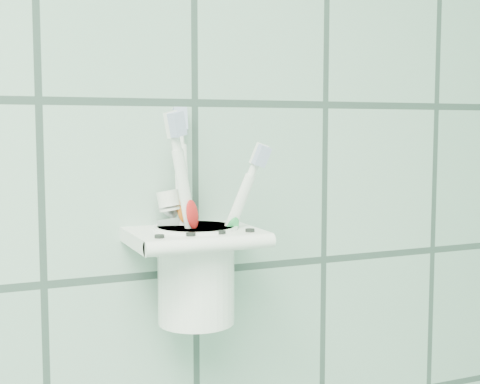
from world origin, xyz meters
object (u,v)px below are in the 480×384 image
object	(u,v)px
toothpaste_tube	(190,242)
cup	(196,271)
toothbrush_pink	(205,212)
toothbrush_blue	(188,211)
holder_bracket	(194,238)
toothbrush_orange	(196,222)

from	to	relation	value
toothpaste_tube	cup	bearing A→B (deg)	-41.25
toothbrush_pink	toothbrush_blue	world-z (taller)	toothbrush_blue
cup	toothbrush_blue	world-z (taller)	toothbrush_blue
holder_bracket	toothpaste_tube	bearing A→B (deg)	97.00
toothbrush_pink	toothpaste_tube	size ratio (longest dim) A/B	1.56
holder_bracket	toothbrush_pink	distance (m)	0.03
holder_bracket	toothbrush_blue	size ratio (longest dim) A/B	0.60
toothbrush_blue	toothpaste_tube	bearing A→B (deg)	71.49
toothbrush_blue	toothpaste_tube	size ratio (longest dim) A/B	1.59
holder_bracket	toothbrush_orange	size ratio (longest dim) A/B	0.69
toothbrush_blue	toothpaste_tube	distance (m)	0.04
toothbrush_pink	toothpaste_tube	distance (m)	0.04
cup	toothbrush_pink	world-z (taller)	toothbrush_pink
cup	toothbrush_blue	size ratio (longest dim) A/B	0.47
cup	toothpaste_tube	distance (m)	0.03
toothbrush_pink	toothbrush_orange	size ratio (longest dim) A/B	1.13
toothbrush_pink	toothbrush_orange	distance (m)	0.02
holder_bracket	toothbrush_blue	world-z (taller)	toothbrush_blue
toothbrush_pink	toothbrush_orange	bearing A→B (deg)	91.73
toothbrush_blue	toothbrush_orange	size ratio (longest dim) A/B	1.15
cup	toothbrush_orange	bearing A→B (deg)	71.35
toothbrush_pink	toothbrush_blue	size ratio (longest dim) A/B	0.98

